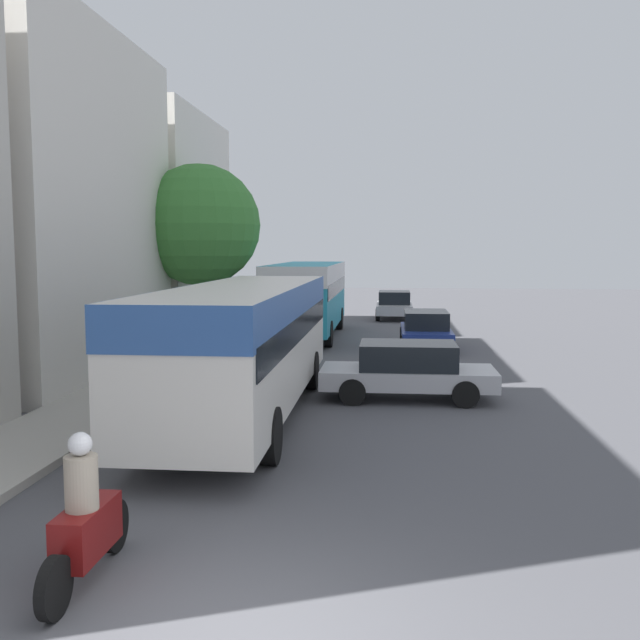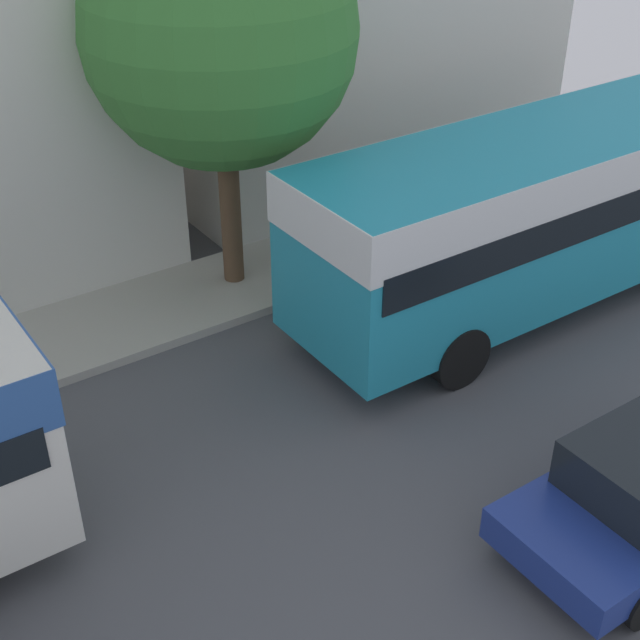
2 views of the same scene
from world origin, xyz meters
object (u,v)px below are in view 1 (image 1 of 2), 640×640
Objects in this scene: car_distant at (426,329)px; bus_lead at (245,332)px; pedestrian_near_curb at (138,343)px; car_far_curb at (408,369)px; car_crossing at (394,304)px; pedestrian_walking_away at (220,315)px; bus_following at (307,290)px; motorcycle_behind_lead at (85,524)px.

bus_lead is at bearing 68.45° from car_distant.
pedestrian_near_curb is (-4.08, 4.65, -0.92)m from bus_lead.
car_far_curb is 2.65× the size of pedestrian_near_curb.
car_far_curb is at bearing 90.63° from car_crossing.
bus_following is at bearing 25.97° from pedestrian_walking_away.
bus_following reaches higher than car_distant.
car_far_curb is (0.22, -19.99, -0.02)m from car_crossing.
motorcycle_behind_lead is 0.55× the size of car_crossing.
bus_lead is 2.62× the size of car_crossing.
car_crossing is 2.27× the size of pedestrian_walking_away.
car_far_curb reaches higher than car_distant.
car_distant is (0.88, 8.99, -0.00)m from car_far_curb.
pedestrian_near_curb is at bearing -107.00° from car_far_curb.
car_far_curb is (3.77, 10.11, 0.05)m from motorcycle_behind_lead.
bus_following is at bearing 68.36° from pedestrian_near_curb.
bus_lead is at bearing -48.71° from pedestrian_near_curb.
car_crossing is 0.96× the size of car_distant.
car_distant is at bearing -9.32° from pedestrian_walking_away.
pedestrian_near_curb is at bearing 107.37° from motorcycle_behind_lead.
bus_lead reaches higher than car_distant.
bus_lead is 5.95× the size of pedestrian_walking_away.
bus_following reaches higher than car_far_curb.
pedestrian_walking_away is at bearing 86.49° from pedestrian_near_curb.
bus_following reaches higher than motorcycle_behind_lead.
car_far_curb is at bearing -72.03° from bus_following.
pedestrian_walking_away reaches higher than pedestrian_near_curb.
car_crossing is (3.55, 30.10, 0.07)m from motorcycle_behind_lead.
bus_lead is 6.26m from pedestrian_near_curb.
bus_following reaches higher than pedestrian_near_curb.
pedestrian_near_curb is 0.90× the size of pedestrian_walking_away.
pedestrian_walking_away is (0.49, 7.97, 0.08)m from pedestrian_near_curb.
pedestrian_near_curb reaches higher than car_far_curb.
bus_following is at bearing 91.15° from bus_lead.
pedestrian_near_curb is at bearing 131.29° from bus_lead.
motorcycle_behind_lead is at bearing -91.40° from bus_lead.
bus_lead reaches higher than motorcycle_behind_lead.
car_crossing is at bearing -84.30° from car_distant.
car_distant is at bearing 68.45° from bus_lead.
car_far_curb is at bearing -55.15° from pedestrian_walking_away.
car_crossing reaches higher than car_far_curb.
motorcycle_behind_lead reaches higher than car_distant.
car_crossing is 19.16m from pedestrian_near_curb.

